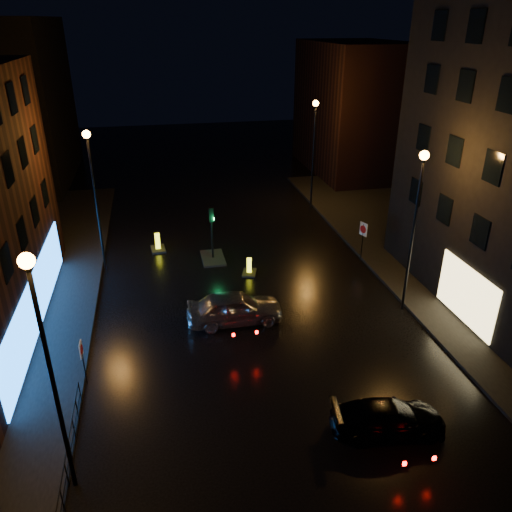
{
  "coord_description": "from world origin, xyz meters",
  "views": [
    {
      "loc": [
        -4.36,
        -14.51,
        13.78
      ],
      "look_at": [
        0.36,
        8.08,
        2.8
      ],
      "focal_mm": 35.0,
      "sensor_mm": 36.0,
      "label": 1
    }
  ],
  "objects_px": {
    "bollard_near": "(249,270)",
    "road_sign_left": "(82,353)",
    "dark_sedan": "(388,418)",
    "road_sign_right": "(363,233)",
    "bollard_far": "(158,246)",
    "silver_hatchback": "(235,308)",
    "traffic_signal": "(213,252)"
  },
  "relations": [
    {
      "from": "traffic_signal",
      "to": "road_sign_right",
      "type": "height_order",
      "value": "traffic_signal"
    },
    {
      "from": "bollard_near",
      "to": "road_sign_left",
      "type": "distance_m",
      "value": 12.08
    },
    {
      "from": "dark_sedan",
      "to": "bollard_far",
      "type": "xyz_separation_m",
      "value": [
        -7.78,
        18.01,
        -0.35
      ]
    },
    {
      "from": "silver_hatchback",
      "to": "bollard_near",
      "type": "bearing_deg",
      "value": -18.45
    },
    {
      "from": "dark_sedan",
      "to": "bollard_near",
      "type": "distance_m",
      "value": 13.69
    },
    {
      "from": "road_sign_left",
      "to": "road_sign_right",
      "type": "bearing_deg",
      "value": 31.12
    },
    {
      "from": "traffic_signal",
      "to": "dark_sedan",
      "type": "bearing_deg",
      "value": -74.49
    },
    {
      "from": "bollard_far",
      "to": "road_sign_right",
      "type": "height_order",
      "value": "road_sign_right"
    },
    {
      "from": "road_sign_left",
      "to": "road_sign_right",
      "type": "height_order",
      "value": "road_sign_right"
    },
    {
      "from": "road_sign_right",
      "to": "dark_sedan",
      "type": "bearing_deg",
      "value": 51.74
    },
    {
      "from": "bollard_far",
      "to": "road_sign_left",
      "type": "distance_m",
      "value": 13.46
    },
    {
      "from": "dark_sedan",
      "to": "road_sign_right",
      "type": "height_order",
      "value": "road_sign_right"
    },
    {
      "from": "road_sign_left",
      "to": "road_sign_right",
      "type": "distance_m",
      "value": 18.05
    },
    {
      "from": "silver_hatchback",
      "to": "road_sign_left",
      "type": "relative_size",
      "value": 2.29
    },
    {
      "from": "silver_hatchback",
      "to": "dark_sedan",
      "type": "xyz_separation_m",
      "value": [
        4.26,
        -8.45,
        -0.2
      ]
    },
    {
      "from": "traffic_signal",
      "to": "bollard_far",
      "type": "relative_size",
      "value": 2.45
    },
    {
      "from": "silver_hatchback",
      "to": "bollard_near",
      "type": "distance_m",
      "value": 5.32
    },
    {
      "from": "silver_hatchback",
      "to": "bollard_far",
      "type": "height_order",
      "value": "silver_hatchback"
    },
    {
      "from": "silver_hatchback",
      "to": "bollard_near",
      "type": "xyz_separation_m",
      "value": [
        1.72,
        5.0,
        -0.58
      ]
    },
    {
      "from": "traffic_signal",
      "to": "road_sign_right",
      "type": "xyz_separation_m",
      "value": [
        9.1,
        -2.14,
        1.41
      ]
    },
    {
      "from": "dark_sedan",
      "to": "road_sign_right",
      "type": "relative_size",
      "value": 1.65
    },
    {
      "from": "bollard_near",
      "to": "silver_hatchback",
      "type": "bearing_deg",
      "value": -91.4
    },
    {
      "from": "silver_hatchback",
      "to": "dark_sedan",
      "type": "distance_m",
      "value": 9.47
    },
    {
      "from": "dark_sedan",
      "to": "road_sign_left",
      "type": "xyz_separation_m",
      "value": [
        -11.11,
        5.04,
        0.94
      ]
    },
    {
      "from": "bollard_far",
      "to": "road_sign_left",
      "type": "bearing_deg",
      "value": -109.27
    },
    {
      "from": "traffic_signal",
      "to": "road_sign_right",
      "type": "bearing_deg",
      "value": -13.21
    },
    {
      "from": "road_sign_left",
      "to": "bollard_far",
      "type": "bearing_deg",
      "value": 77.79
    },
    {
      "from": "dark_sedan",
      "to": "bollard_near",
      "type": "height_order",
      "value": "dark_sedan"
    },
    {
      "from": "dark_sedan",
      "to": "road_sign_right",
      "type": "distance_m",
      "value": 14.6
    },
    {
      "from": "bollard_far",
      "to": "road_sign_left",
      "type": "xyz_separation_m",
      "value": [
        -3.33,
        -12.97,
        1.3
      ]
    },
    {
      "from": "traffic_signal",
      "to": "bollard_near",
      "type": "height_order",
      "value": "traffic_signal"
    },
    {
      "from": "road_sign_left",
      "to": "bollard_near",
      "type": "bearing_deg",
      "value": 46.66
    }
  ]
}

